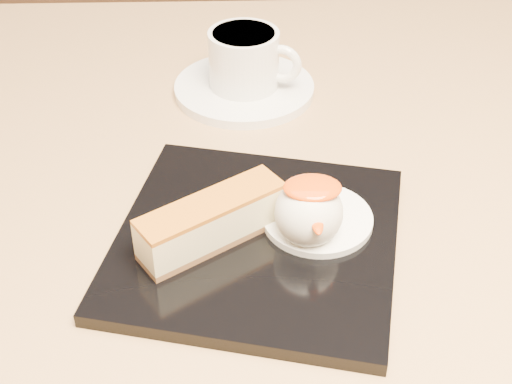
{
  "coord_description": "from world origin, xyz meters",
  "views": [
    {
      "loc": [
        0.03,
        -0.52,
        1.11
      ],
      "look_at": [
        0.04,
        -0.07,
        0.76
      ],
      "focal_mm": 50.0,
      "sensor_mm": 36.0,
      "label": 1
    }
  ],
  "objects_px": {
    "saucer": "(244,88)",
    "coffee_cup": "(246,58)",
    "dessert_plate": "(257,241)",
    "cheesecake": "(212,221)",
    "table": "(216,298)",
    "ice_cream_scoop": "(309,213)"
  },
  "relations": [
    {
      "from": "table",
      "to": "cheesecake",
      "type": "xyz_separation_m",
      "value": [
        0.0,
        -0.1,
        0.19
      ]
    },
    {
      "from": "coffee_cup",
      "to": "table",
      "type": "bearing_deg",
      "value": -85.98
    },
    {
      "from": "cheesecake",
      "to": "saucer",
      "type": "relative_size",
      "value": 0.79
    },
    {
      "from": "dessert_plate",
      "to": "saucer",
      "type": "distance_m",
      "value": 0.25
    },
    {
      "from": "dessert_plate",
      "to": "ice_cream_scoop",
      "type": "distance_m",
      "value": 0.05
    },
    {
      "from": "table",
      "to": "saucer",
      "type": "xyz_separation_m",
      "value": [
        0.03,
        0.16,
        0.16
      ]
    },
    {
      "from": "table",
      "to": "coffee_cup",
      "type": "bearing_deg",
      "value": 77.19
    },
    {
      "from": "table",
      "to": "ice_cream_scoop",
      "type": "xyz_separation_m",
      "value": [
        0.08,
        -0.1,
        0.19
      ]
    },
    {
      "from": "cheesecake",
      "to": "ice_cream_scoop",
      "type": "height_order",
      "value": "ice_cream_scoop"
    },
    {
      "from": "dessert_plate",
      "to": "cheesecake",
      "type": "relative_size",
      "value": 1.86
    },
    {
      "from": "cheesecake",
      "to": "coffee_cup",
      "type": "distance_m",
      "value": 0.25
    },
    {
      "from": "saucer",
      "to": "coffee_cup",
      "type": "distance_m",
      "value": 0.04
    },
    {
      "from": "saucer",
      "to": "dessert_plate",
      "type": "bearing_deg",
      "value": -88.65
    },
    {
      "from": "table",
      "to": "ice_cream_scoop",
      "type": "bearing_deg",
      "value": -50.47
    },
    {
      "from": "dessert_plate",
      "to": "coffee_cup",
      "type": "distance_m",
      "value": 0.25
    },
    {
      "from": "dessert_plate",
      "to": "cheesecake",
      "type": "height_order",
      "value": "cheesecake"
    },
    {
      "from": "saucer",
      "to": "coffee_cup",
      "type": "height_order",
      "value": "coffee_cup"
    },
    {
      "from": "table",
      "to": "saucer",
      "type": "distance_m",
      "value": 0.23
    },
    {
      "from": "table",
      "to": "dessert_plate",
      "type": "distance_m",
      "value": 0.19
    },
    {
      "from": "dessert_plate",
      "to": "cheesecake",
      "type": "xyz_separation_m",
      "value": [
        -0.04,
        -0.0,
        0.03
      ]
    },
    {
      "from": "coffee_cup",
      "to": "saucer",
      "type": "bearing_deg",
      "value": 180.0
    },
    {
      "from": "ice_cream_scoop",
      "to": "table",
      "type": "bearing_deg",
      "value": 129.53
    }
  ]
}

